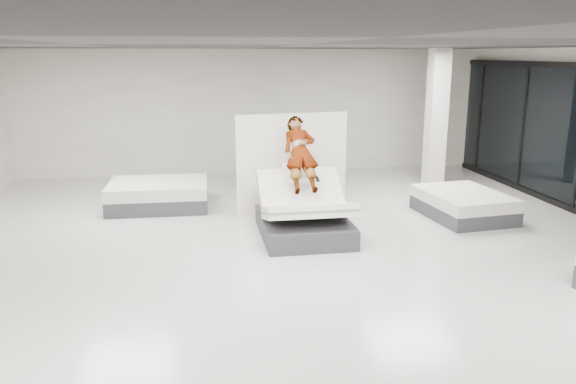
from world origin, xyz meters
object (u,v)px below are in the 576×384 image
at_px(remote, 317,179).
at_px(flat_bed_left_far, 159,195).
at_px(person, 301,165).
at_px(divider_panel, 292,165).
at_px(column, 436,120).
at_px(flat_bed_right_far, 463,205).
at_px(hero_bed, 304,215).

xyz_separation_m(remote, flat_bed_left_far, (-2.81, 2.34, -0.74)).
relative_size(person, flat_bed_left_far, 0.80).
relative_size(divider_panel, column, 0.68).
bearing_deg(flat_bed_right_far, column, 80.08).
distance_m(remote, flat_bed_left_far, 3.73).
bearing_deg(divider_panel, column, 18.03).
distance_m(flat_bed_right_far, flat_bed_left_far, 6.08).
bearing_deg(flat_bed_right_far, hero_bed, -168.91).
relative_size(flat_bed_right_far, flat_bed_left_far, 0.97).
distance_m(hero_bed, flat_bed_left_far, 3.46).
height_order(person, column, column).
distance_m(hero_bed, person, 0.87).
height_order(hero_bed, flat_bed_right_far, hero_bed).
bearing_deg(remote, column, 41.60).
relative_size(person, flat_bed_right_far, 0.83).
height_order(hero_bed, person, person).
xyz_separation_m(person, column, (3.69, 2.76, 0.41)).
xyz_separation_m(remote, divider_panel, (-0.19, 1.40, -0.02)).
bearing_deg(divider_panel, flat_bed_left_far, 153.41).
distance_m(hero_bed, flat_bed_right_far, 3.32).
relative_size(divider_panel, flat_bed_right_far, 1.13).
distance_m(remote, divider_panel, 1.42).
bearing_deg(hero_bed, flat_bed_right_far, 11.09).
xyz_separation_m(person, flat_bed_right_far, (3.26, 0.33, -0.94)).
bearing_deg(person, flat_bed_left_far, 142.17).
distance_m(person, divider_panel, 1.07).
height_order(divider_panel, flat_bed_left_far, divider_panel).
distance_m(person, flat_bed_right_far, 3.41).
relative_size(flat_bed_right_far, column, 0.60).
xyz_separation_m(person, flat_bed_left_far, (-2.59, 1.99, -0.92)).
distance_m(flat_bed_left_far, column, 6.46).
bearing_deg(hero_bed, person, 90.29).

